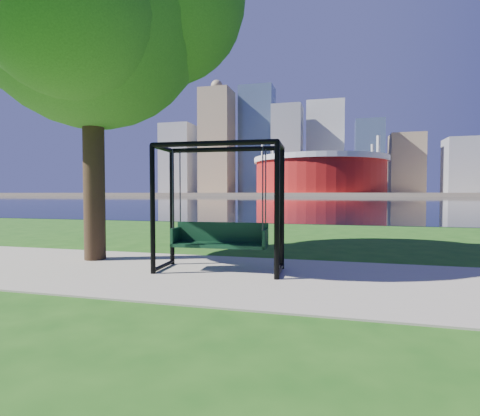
% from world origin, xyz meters
% --- Properties ---
extents(ground, '(900.00, 900.00, 0.00)m').
position_xyz_m(ground, '(0.00, 0.00, 0.00)').
color(ground, '#1E5114').
rests_on(ground, ground).
extents(path, '(120.00, 4.00, 0.03)m').
position_xyz_m(path, '(0.00, -0.50, 0.01)').
color(path, '#9E937F').
rests_on(path, ground).
extents(river, '(900.00, 180.00, 0.02)m').
position_xyz_m(river, '(0.00, 102.00, 0.01)').
color(river, black).
rests_on(river, ground).
extents(far_bank, '(900.00, 228.00, 2.00)m').
position_xyz_m(far_bank, '(0.00, 306.00, 1.00)').
color(far_bank, '#937F60').
rests_on(far_bank, ground).
extents(stadium, '(83.00, 83.00, 32.00)m').
position_xyz_m(stadium, '(-10.00, 235.00, 14.23)').
color(stadium, maroon).
rests_on(stadium, far_bank).
extents(skyline, '(392.00, 66.00, 96.50)m').
position_xyz_m(skyline, '(-4.27, 319.39, 35.89)').
color(skyline, gray).
rests_on(skyline, far_bank).
extents(swing, '(2.56, 1.22, 2.57)m').
position_xyz_m(swing, '(-0.60, -0.18, 1.24)').
color(swing, black).
rests_on(swing, ground).
extents(park_tree, '(6.88, 6.21, 8.54)m').
position_xyz_m(park_tree, '(-3.92, 0.39, 5.93)').
color(park_tree, black).
rests_on(park_tree, ground).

